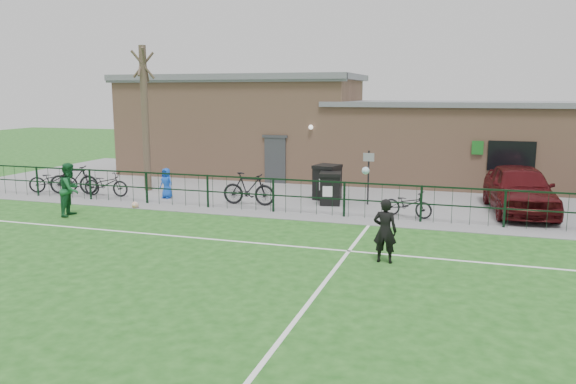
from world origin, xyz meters
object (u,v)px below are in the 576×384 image
(bicycle_e, at_px, (408,204))
(bare_tree, at_px, (145,119))
(bicycle_c, at_px, (106,184))
(bicycle_d, at_px, (249,189))
(bicycle_b, at_px, (74,179))
(ball_ground, at_px, (135,205))
(wheelie_bin_left, at_px, (327,183))
(outfield_player, at_px, (70,189))
(spectator_child, at_px, (166,183))
(car_maroon, at_px, (520,189))
(bicycle_a, at_px, (53,180))
(sign_post, at_px, (368,178))
(wheelie_bin_right, at_px, (330,190))

(bicycle_e, bearing_deg, bare_tree, 93.83)
(bicycle_c, distance_m, bicycle_d, 6.10)
(bicycle_b, bearing_deg, bicycle_d, -103.45)
(bicycle_d, bearing_deg, ball_ground, 113.86)
(wheelie_bin_left, relative_size, outfield_player, 0.70)
(bicycle_b, relative_size, spectator_child, 1.70)
(car_maroon, distance_m, spectator_child, 12.98)
(wheelie_bin_left, xyz_separation_m, ball_ground, (-6.15, -3.75, -0.52))
(car_maroon, xyz_separation_m, ball_ground, (-13.03, -3.38, -0.73))
(bicycle_a, xyz_separation_m, spectator_child, (5.13, 0.28, 0.08))
(bicycle_c, relative_size, ball_ground, 7.79)
(bicycle_d, distance_m, bicycle_e, 5.78)
(bicycle_b, relative_size, ball_ground, 8.27)
(wheelie_bin_left, height_order, sign_post, sign_post)
(bicycle_a, height_order, ball_ground, bicycle_a)
(sign_post, bearing_deg, outfield_player, -152.25)
(sign_post, bearing_deg, bicycle_b, -172.65)
(bicycle_a, bearing_deg, sign_post, -108.18)
(sign_post, xyz_separation_m, bicycle_b, (-11.76, -1.52, -0.39))
(wheelie_bin_right, xyz_separation_m, bicycle_a, (-11.52, -1.05, -0.04))
(wheelie_bin_right, bearing_deg, car_maroon, -5.90)
(wheelie_bin_left, height_order, bicycle_a, wheelie_bin_left)
(bicycle_a, distance_m, bicycle_b, 1.10)
(bicycle_a, distance_m, ball_ground, 5.31)
(bare_tree, height_order, wheelie_bin_right, bare_tree)
(sign_post, bearing_deg, wheelie_bin_right, -164.28)
(bicycle_b, xyz_separation_m, bicycle_d, (7.60, 0.10, -0.00))
(wheelie_bin_right, height_order, car_maroon, car_maroon)
(bicycle_d, bearing_deg, bicycle_e, -94.26)
(car_maroon, height_order, ball_ground, car_maroon)
(car_maroon, height_order, outfield_player, outfield_player)
(car_maroon, bearing_deg, bare_tree, 173.26)
(bicycle_c, bearing_deg, wheelie_bin_left, -81.24)
(wheelie_bin_right, xyz_separation_m, spectator_child, (-6.39, -0.77, 0.04))
(bicycle_a, relative_size, spectator_child, 1.64)
(bicycle_c, bearing_deg, car_maroon, -88.56)
(wheelie_bin_right, relative_size, ball_ground, 4.51)
(bicycle_b, distance_m, ball_ground, 4.27)
(bare_tree, relative_size, sign_post, 3.00)
(bicycle_e, bearing_deg, bicycle_c, 102.75)
(bare_tree, height_order, spectator_child, bare_tree)
(ball_ground, bearing_deg, bare_tree, 114.58)
(bare_tree, height_order, sign_post, bare_tree)
(wheelie_bin_left, xyz_separation_m, wheelie_bin_right, (0.36, -0.96, -0.08))
(wheelie_bin_left, xyz_separation_m, bicycle_c, (-8.56, -2.07, -0.13))
(wheelie_bin_left, xyz_separation_m, bicycle_b, (-10.07, -2.10, -0.02))
(bicycle_c, bearing_deg, bicycle_e, -95.84)
(bare_tree, height_order, wheelie_bin_left, bare_tree)
(bicycle_a, height_order, bicycle_d, bicycle_d)
(bare_tree, bearing_deg, bicycle_b, -143.32)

